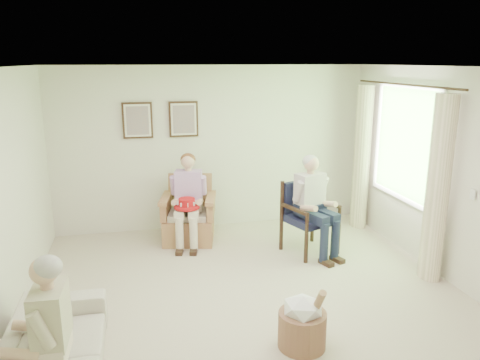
{
  "coord_description": "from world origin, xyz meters",
  "views": [
    {
      "loc": [
        -1.2,
        -4.55,
        2.66
      ],
      "look_at": [
        0.19,
        1.59,
        1.05
      ],
      "focal_mm": 35.0,
      "sensor_mm": 36.0,
      "label": 1
    }
  ],
  "objects_px": {
    "person_wicker": "(189,194)",
    "person_dark": "(313,199)",
    "wicker_armchair": "(189,220)",
    "sofa": "(55,356)",
    "wood_armchair": "(308,213)",
    "red_hat": "(187,204)",
    "person_sofa": "(45,328)",
    "hatbox": "(303,322)"
  },
  "relations": [
    {
      "from": "person_wicker",
      "to": "person_dark",
      "type": "xyz_separation_m",
      "value": [
        1.63,
        -0.79,
        0.05
      ]
    },
    {
      "from": "wicker_armchair",
      "to": "person_wicker",
      "type": "relative_size",
      "value": 0.74
    },
    {
      "from": "sofa",
      "to": "person_wicker",
      "type": "height_order",
      "value": "person_wicker"
    },
    {
      "from": "sofa",
      "to": "person_dark",
      "type": "bearing_deg",
      "value": -55.38
    },
    {
      "from": "wood_armchair",
      "to": "red_hat",
      "type": "xyz_separation_m",
      "value": [
        -1.68,
        0.43,
        0.12
      ]
    },
    {
      "from": "person_wicker",
      "to": "person_sofa",
      "type": "bearing_deg",
      "value": -102.43
    },
    {
      "from": "person_sofa",
      "to": "person_dark",
      "type": "bearing_deg",
      "value": 129.59
    },
    {
      "from": "person_sofa",
      "to": "red_hat",
      "type": "height_order",
      "value": "person_sofa"
    },
    {
      "from": "person_dark",
      "to": "person_sofa",
      "type": "xyz_separation_m",
      "value": [
        -3.1,
        -2.39,
        -0.12
      ]
    },
    {
      "from": "sofa",
      "to": "red_hat",
      "type": "bearing_deg",
      "value": -27.47
    },
    {
      "from": "wood_armchair",
      "to": "red_hat",
      "type": "distance_m",
      "value": 1.74
    },
    {
      "from": "wood_armchair",
      "to": "wicker_armchair",
      "type": "bearing_deg",
      "value": 135.23
    },
    {
      "from": "sofa",
      "to": "hatbox",
      "type": "height_order",
      "value": "hatbox"
    },
    {
      "from": "red_hat",
      "to": "hatbox",
      "type": "xyz_separation_m",
      "value": [
        0.78,
        -2.67,
        -0.4
      ]
    },
    {
      "from": "person_wicker",
      "to": "red_hat",
      "type": "xyz_separation_m",
      "value": [
        -0.06,
        -0.2,
        -0.1
      ]
    },
    {
      "from": "person_sofa",
      "to": "red_hat",
      "type": "bearing_deg",
      "value": 156.48
    },
    {
      "from": "wicker_armchair",
      "to": "hatbox",
      "type": "height_order",
      "value": "wicker_armchair"
    },
    {
      "from": "wood_armchair",
      "to": "person_dark",
      "type": "xyz_separation_m",
      "value": [
        0.0,
        -0.16,
        0.27
      ]
    },
    {
      "from": "wicker_armchair",
      "to": "person_sofa",
      "type": "height_order",
      "value": "person_sofa"
    },
    {
      "from": "person_dark",
      "to": "red_hat",
      "type": "height_order",
      "value": "person_dark"
    },
    {
      "from": "wood_armchair",
      "to": "person_sofa",
      "type": "height_order",
      "value": "person_sofa"
    },
    {
      "from": "red_hat",
      "to": "person_wicker",
      "type": "bearing_deg",
      "value": 74.53
    },
    {
      "from": "person_sofa",
      "to": "hatbox",
      "type": "distance_m",
      "value": 2.27
    },
    {
      "from": "wood_armchair",
      "to": "person_sofa",
      "type": "distance_m",
      "value": 4.02
    },
    {
      "from": "person_wicker",
      "to": "sofa",
      "type": "bearing_deg",
      "value": -104.28
    },
    {
      "from": "person_wicker",
      "to": "person_dark",
      "type": "bearing_deg",
      "value": -13.59
    },
    {
      "from": "hatbox",
      "to": "wicker_armchair",
      "type": "bearing_deg",
      "value": 103.62
    },
    {
      "from": "person_sofa",
      "to": "sofa",
      "type": "bearing_deg",
      "value": -178.07
    },
    {
      "from": "sofa",
      "to": "red_hat",
      "type": "xyz_separation_m",
      "value": [
        1.42,
        2.73,
        0.39
      ]
    },
    {
      "from": "hatbox",
      "to": "wood_armchair",
      "type": "bearing_deg",
      "value": 68.26
    },
    {
      "from": "person_wicker",
      "to": "person_dark",
      "type": "relative_size",
      "value": 0.96
    },
    {
      "from": "wicker_armchair",
      "to": "person_dark",
      "type": "bearing_deg",
      "value": -17.17
    },
    {
      "from": "wicker_armchair",
      "to": "wood_armchair",
      "type": "relative_size",
      "value": 0.98
    },
    {
      "from": "person_sofa",
      "to": "person_wicker",
      "type": "bearing_deg",
      "value": 157.07
    },
    {
      "from": "hatbox",
      "to": "person_sofa",
      "type": "bearing_deg",
      "value": -172.01
    },
    {
      "from": "wood_armchair",
      "to": "sofa",
      "type": "distance_m",
      "value": 3.87
    },
    {
      "from": "wood_armchair",
      "to": "person_wicker",
      "type": "bearing_deg",
      "value": 139.1
    },
    {
      "from": "person_dark",
      "to": "wood_armchair",
      "type": "bearing_deg",
      "value": 70.25
    },
    {
      "from": "wicker_armchair",
      "to": "wood_armchair",
      "type": "xyz_separation_m",
      "value": [
        1.63,
        -0.76,
        0.23
      ]
    },
    {
      "from": "person_wicker",
      "to": "person_dark",
      "type": "height_order",
      "value": "person_dark"
    },
    {
      "from": "person_dark",
      "to": "hatbox",
      "type": "height_order",
      "value": "person_dark"
    },
    {
      "from": "wicker_armchair",
      "to": "red_hat",
      "type": "distance_m",
      "value": 0.49
    }
  ]
}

